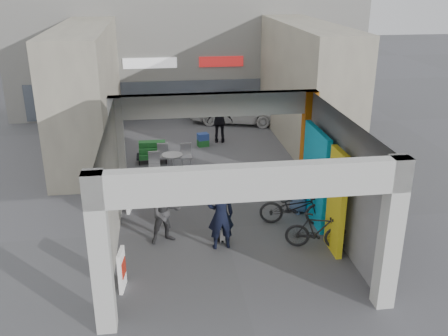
{
  "coord_description": "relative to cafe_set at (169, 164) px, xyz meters",
  "views": [
    {
      "loc": [
        -1.75,
        -12.7,
        6.9
      ],
      "look_at": [
        0.13,
        1.0,
        1.47
      ],
      "focal_mm": 40.0,
      "sensor_mm": 36.0,
      "label": 1
    }
  ],
  "objects": [
    {
      "name": "man_with_dog",
      "position": [
        1.19,
        -5.63,
        0.63
      ],
      "size": [
        0.74,
        0.52,
        1.93
      ],
      "primitive_type": "imported",
      "rotation": [
        0.0,
        0.0,
        3.23
      ],
      "color": "black",
      "rests_on": "ground"
    },
    {
      "name": "bicycle_rear",
      "position": [
        3.73,
        -6.01,
        0.17
      ],
      "size": [
        1.77,
        0.93,
        1.02
      ],
      "primitive_type": "imported",
      "rotation": [
        0.0,
        0.0,
        1.29
      ],
      "color": "black",
      "rests_on": "ground"
    },
    {
      "name": "crate_stack",
      "position": [
        1.54,
        2.82,
        -0.06
      ],
      "size": [
        0.51,
        0.44,
        0.56
      ],
      "rotation": [
        0.0,
        0.0,
        0.22
      ],
      "color": "#195926",
      "rests_on": "ground"
    },
    {
      "name": "produce_stand",
      "position": [
        -0.59,
        1.14,
        -0.02
      ],
      "size": [
        1.22,
        0.66,
        0.81
      ],
      "rotation": [
        0.0,
        0.0,
        0.44
      ],
      "color": "black",
      "rests_on": "ground"
    },
    {
      "name": "white_van",
      "position": [
        3.48,
        6.17,
        0.4
      ],
      "size": [
        4.66,
        2.91,
        1.48
      ],
      "primitive_type": "imported",
      "rotation": [
        0.0,
        0.0,
        1.28
      ],
      "color": "silver",
      "rests_on": "ground"
    },
    {
      "name": "advert_board_near",
      "position": [
        -1.31,
        -7.18,
        0.16
      ],
      "size": [
        0.16,
        0.56,
        1.0
      ],
      "rotation": [
        0.0,
        0.0,
        -0.13
      ],
      "color": "white",
      "rests_on": "ground"
    },
    {
      "name": "cafe_set",
      "position": [
        0.0,
        0.0,
        0.0
      ],
      "size": [
        1.6,
        1.29,
        0.97
      ],
      "rotation": [
        0.0,
        0.0,
        0.24
      ],
      "color": "#B1B1B6",
      "rests_on": "ground"
    },
    {
      "name": "advert_board_far",
      "position": [
        -1.31,
        -3.06,
        0.16
      ],
      "size": [
        0.18,
        0.56,
        1.0
      ],
      "rotation": [
        0.0,
        0.0,
        -0.18
      ],
      "color": "white",
      "rests_on": "ground"
    },
    {
      "name": "bicycle_front",
      "position": [
        3.49,
        -4.58,
        0.19
      ],
      "size": [
        2.12,
        1.13,
        1.06
      ],
      "primitive_type": "imported",
      "rotation": [
        0.0,
        0.0,
        1.35
      ],
      "color": "black",
      "rests_on": "ground"
    },
    {
      "name": "man_elderly",
      "position": [
        3.89,
        -3.81,
        0.5
      ],
      "size": [
        0.94,
        0.73,
        1.68
      ],
      "primitive_type": "imported",
      "rotation": [
        0.0,
        0.0,
        0.27
      ],
      "color": "#506C9B",
      "rests_on": "ground"
    },
    {
      "name": "bollard_right",
      "position": [
        3.12,
        -2.01,
        0.11
      ],
      "size": [
        0.09,
        0.09,
        0.91
      ],
      "primitive_type": "cylinder",
      "color": "gray",
      "rests_on": "ground"
    },
    {
      "name": "bollard_center",
      "position": [
        1.36,
        -2.34,
        0.14
      ],
      "size": [
        0.09,
        0.09,
        0.97
      ],
      "primitive_type": "cylinder",
      "color": "gray",
      "rests_on": "ground"
    },
    {
      "name": "bollard_left",
      "position": [
        -0.06,
        -2.27,
        0.11
      ],
      "size": [
        0.09,
        0.09,
        0.9
      ],
      "primitive_type": "cylinder",
      "color": "gray",
      "rests_on": "ground"
    },
    {
      "name": "man_back_turned",
      "position": [
        -0.24,
        -5.11,
        0.53
      ],
      "size": [
        1.0,
        0.87,
        1.74
      ],
      "primitive_type": "imported",
      "rotation": [
        0.0,
        0.0,
        0.29
      ],
      "color": "#39393B",
      "rests_on": "ground"
    },
    {
      "name": "border_collie",
      "position": [
        1.27,
        -5.3,
        -0.1
      ],
      "size": [
        0.22,
        0.44,
        0.61
      ],
      "rotation": [
        0.0,
        0.0,
        -0.42
      ],
      "color": "black",
      "rests_on": "ground"
    },
    {
      "name": "plaza_bldg_left",
      "position": [
        -3.07,
        2.94,
        2.16
      ],
      "size": [
        2.0,
        9.0,
        5.0
      ],
      "primitive_type": "cube",
      "color": "#AEA890",
      "rests_on": "ground"
    },
    {
      "name": "ground",
      "position": [
        1.43,
        -4.56,
        -0.34
      ],
      "size": [
        90.0,
        90.0,
        0.0
      ],
      "primitive_type": "plane",
      "color": "#4E4E52",
      "rests_on": "ground"
    },
    {
      "name": "far_building",
      "position": [
        1.43,
        9.43,
        3.65
      ],
      "size": [
        18.0,
        4.08,
        8.0
      ],
      "color": "white",
      "rests_on": "ground"
    },
    {
      "name": "plaza_bldg_right",
      "position": [
        5.93,
        2.94,
        2.16
      ],
      "size": [
        2.0,
        9.0,
        5.0
      ],
      "primitive_type": "cube",
      "color": "#AEA890",
      "rests_on": "ground"
    },
    {
      "name": "arcade_canopy",
      "position": [
        1.97,
        -5.38,
        1.96
      ],
      "size": [
        6.4,
        6.45,
        6.4
      ],
      "color": "beige",
      "rests_on": "ground"
    },
    {
      "name": "man_crates",
      "position": [
        2.32,
        3.24,
        0.6
      ],
      "size": [
        1.16,
        0.63,
        1.88
      ],
      "primitive_type": "imported",
      "rotation": [
        0.0,
        0.0,
        2.98
      ],
      "color": "black",
      "rests_on": "ground"
    }
  ]
}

